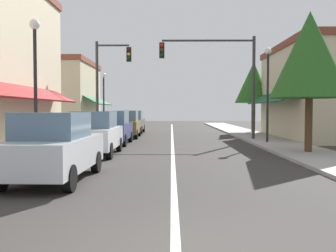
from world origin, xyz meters
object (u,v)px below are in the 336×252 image
at_px(street_lamp_right_mid, 268,80).
at_px(tree_right_near, 310,55).
at_px(traffic_signal_left_corner, 107,76).
at_px(tree_right_far, 254,83).
at_px(parked_car_third_left, 113,128).
at_px(traffic_signal_mast_arm, 222,69).
at_px(parked_car_second_left, 95,133).
at_px(parked_car_far_left, 126,124).
at_px(parked_car_distant_left, 132,122).
at_px(street_lamp_left_near, 35,67).
at_px(street_lamp_left_far, 104,93).
at_px(parked_car_nearest_left, 54,147).

bearing_deg(street_lamp_right_mid, tree_right_near, -83.76).
relative_size(traffic_signal_left_corner, tree_right_far, 1.11).
relative_size(parked_car_third_left, traffic_signal_mast_arm, 0.67).
bearing_deg(parked_car_second_left, parked_car_far_left, 89.24).
xyz_separation_m(traffic_signal_mast_arm, street_lamp_right_mid, (2.14, -2.28, -0.80)).
bearing_deg(parked_car_distant_left, parked_car_second_left, -90.32).
bearing_deg(tree_right_far, traffic_signal_left_corner, -151.92).
bearing_deg(parked_car_second_left, parked_car_distant_left, 89.67).
relative_size(street_lamp_left_near, tree_right_near, 0.85).
height_order(traffic_signal_left_corner, street_lamp_left_far, traffic_signal_left_corner).
bearing_deg(tree_right_near, traffic_signal_mast_arm, 110.81).
relative_size(street_lamp_right_mid, tree_right_near, 0.88).
distance_m(parked_car_second_left, tree_right_near, 9.29).
bearing_deg(street_lamp_right_mid, parked_car_third_left, -178.81).
bearing_deg(street_lamp_left_far, parked_car_third_left, -77.20).
height_order(parked_car_third_left, street_lamp_right_mid, street_lamp_right_mid).
relative_size(street_lamp_left_near, tree_right_far, 0.90).
relative_size(street_lamp_left_far, tree_right_near, 0.79).
relative_size(parked_car_third_left, street_lamp_right_mid, 0.80).
bearing_deg(street_lamp_left_near, tree_right_near, 12.89).
bearing_deg(parked_car_second_left, traffic_signal_mast_arm, 50.08).
xyz_separation_m(parked_car_second_left, tree_right_near, (8.72, 0.30, 3.18)).
bearing_deg(street_lamp_left_near, street_lamp_right_mid, 35.73).
height_order(parked_car_nearest_left, parked_car_second_left, same).
distance_m(street_lamp_left_near, street_lamp_right_mid, 12.15).
relative_size(parked_car_third_left, parked_car_distant_left, 1.00).
xyz_separation_m(parked_car_second_left, parked_car_far_left, (0.09, 9.70, 0.00)).
distance_m(traffic_signal_mast_arm, street_lamp_right_mid, 3.23).
distance_m(parked_car_far_left, traffic_signal_mast_arm, 7.25).
height_order(parked_car_second_left, street_lamp_left_far, street_lamp_left_far).
bearing_deg(street_lamp_left_near, tree_right_far, 56.28).
xyz_separation_m(parked_car_second_left, tree_right_far, (9.49, 14.63, 3.05)).
height_order(tree_right_near, tree_right_far, tree_right_near).
bearing_deg(traffic_signal_left_corner, parked_car_second_left, -83.83).
distance_m(parked_car_third_left, tree_right_near, 10.36).
bearing_deg(street_lamp_right_mid, traffic_signal_left_corner, 156.32).
bearing_deg(street_lamp_left_near, traffic_signal_left_corner, 86.50).
xyz_separation_m(parked_car_second_left, traffic_signal_mast_arm, (6.06, 7.30, 3.34)).
bearing_deg(tree_right_near, parked_car_far_left, 132.54).
distance_m(street_lamp_right_mid, street_lamp_left_far, 13.44).
xyz_separation_m(parked_car_far_left, tree_right_near, (8.63, -9.40, 3.18)).
xyz_separation_m(street_lamp_left_far, tree_right_near, (10.76, -13.42, 0.93)).
height_order(traffic_signal_mast_arm, tree_right_far, traffic_signal_mast_arm).
distance_m(parked_car_far_left, street_lamp_right_mid, 9.70).
bearing_deg(traffic_signal_mast_arm, parked_car_nearest_left, -114.79).
relative_size(parked_car_nearest_left, tree_right_far, 0.75).
bearing_deg(parked_car_far_left, parked_car_nearest_left, -90.75).
distance_m(traffic_signal_left_corner, tree_right_far, 11.87).
relative_size(traffic_signal_mast_arm, tree_right_far, 1.11).
bearing_deg(parked_car_second_left, street_lamp_left_far, 98.26).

